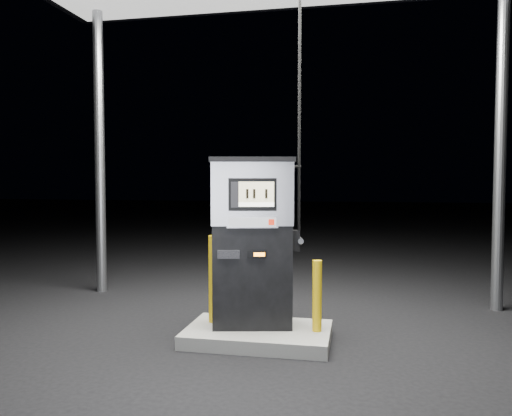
# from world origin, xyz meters

# --- Properties ---
(ground) EXTENTS (80.00, 80.00, 0.00)m
(ground) POSITION_xyz_m (0.00, 0.00, 0.00)
(ground) COLOR black
(ground) RESTS_ON ground
(pump_island) EXTENTS (1.60, 1.00, 0.15)m
(pump_island) POSITION_xyz_m (0.00, 0.00, 0.07)
(pump_island) COLOR slate
(pump_island) RESTS_ON ground
(fuel_dispenser) EXTENTS (1.10, 0.75, 3.95)m
(fuel_dispenser) POSITION_xyz_m (-0.08, 0.10, 1.13)
(fuel_dispenser) COLOR black
(fuel_dispenser) RESTS_ON pump_island
(bollard_left) EXTENTS (0.16, 0.16, 1.01)m
(bollard_left) POSITION_xyz_m (-0.55, 0.14, 0.66)
(bollard_left) COLOR gold
(bollard_left) RESTS_ON pump_island
(bollard_right) EXTENTS (0.13, 0.13, 0.78)m
(bollard_right) POSITION_xyz_m (0.65, 0.01, 0.54)
(bollard_right) COLOR gold
(bollard_right) RESTS_ON pump_island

